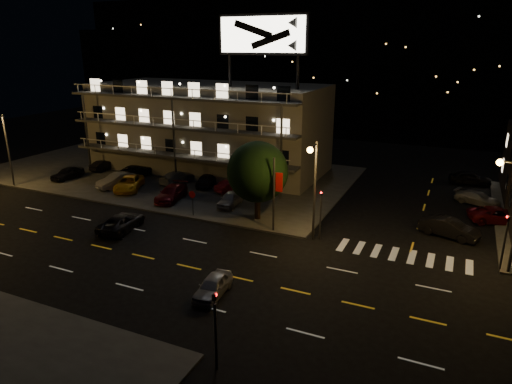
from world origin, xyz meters
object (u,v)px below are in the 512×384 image
at_px(tree, 257,174).
at_px(road_car_east, 213,286).
at_px(road_car_west, 122,222).
at_px(lot_car_2, 129,183).
at_px(side_car_0, 449,228).
at_px(lot_car_7, 178,177).
at_px(lot_car_4, 230,199).

relative_size(tree, road_car_east, 1.89).
bearing_deg(road_car_west, lot_car_2, -62.70).
bearing_deg(side_car_0, tree, 118.60).
bearing_deg(road_car_east, lot_car_7, 123.59).
xyz_separation_m(tree, lot_car_4, (-3.77, 2.04, -3.49)).
relative_size(lot_car_7, side_car_0, 1.00).
xyz_separation_m(lot_car_4, side_car_0, (19.58, 1.02, -0.04)).
bearing_deg(road_car_east, road_car_west, 148.71).
relative_size(lot_car_2, side_car_0, 1.10).
bearing_deg(lot_car_2, lot_car_4, -24.59).
height_order(lot_car_2, lot_car_7, lot_car_2).
height_order(lot_car_4, lot_car_7, lot_car_7).
xyz_separation_m(side_car_0, road_car_west, (-25.30, -9.94, -0.08)).
xyz_separation_m(lot_car_4, lot_car_7, (-8.83, 4.27, 0.01)).
relative_size(lot_car_7, road_car_east, 1.26).
height_order(tree, road_car_west, tree).
height_order(lot_car_4, road_car_east, lot_car_4).
distance_m(tree, road_car_east, 13.73).
height_order(tree, lot_car_4, tree).
xyz_separation_m(tree, side_car_0, (15.81, 3.06, -3.54)).
relative_size(road_car_east, road_car_west, 0.75).
relative_size(side_car_0, road_car_east, 1.26).
xyz_separation_m(road_car_east, road_car_west, (-12.30, 6.04, 0.06)).
relative_size(lot_car_4, road_car_east, 1.05).
distance_m(lot_car_2, lot_car_4, 12.21).
bearing_deg(road_car_west, tree, -152.89).
height_order(tree, lot_car_2, tree).
bearing_deg(road_car_west, side_car_0, -167.40).
relative_size(lot_car_4, lot_car_7, 0.83).
height_order(road_car_east, road_car_west, road_car_west).
bearing_deg(lot_car_2, road_car_east, -63.21).
height_order(lot_car_4, road_car_west, lot_car_4).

